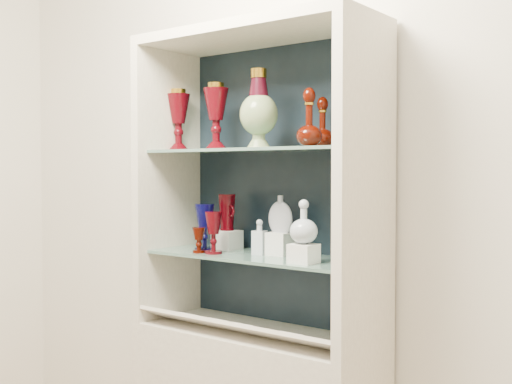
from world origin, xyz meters
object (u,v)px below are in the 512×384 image
Objects in this scene: ruby_pitcher at (227,212)px; pedestal_lamp_left at (178,120)px; cobalt_goblet at (205,227)px; clear_round_decanter at (304,223)px; ruby_decanter_a at (309,114)px; ruby_goblet_small at (199,240)px; ruby_goblet_tall at (214,233)px; enamel_urn at (259,109)px; ruby_decanter_b at (322,121)px; cameo_medallion at (348,219)px; flat_flask at (280,213)px; pedestal_lamp_right at (216,116)px; lidded_bowl at (360,132)px; clear_square_bottle at (260,237)px.

pedestal_lamp_left is at bearing -142.43° from ruby_pitcher.
cobalt_goblet is 1.28× the size of clear_round_decanter.
ruby_decanter_a is 2.31× the size of ruby_goblet_small.
ruby_goblet_tall is 0.07m from ruby_goblet_small.
enamel_urn is 0.55m from cobalt_goblet.
ruby_decanter_b is at bearing 27.00° from ruby_pitcher.
clear_round_decanter reaches higher than cobalt_goblet.
cameo_medallion reaches higher than ruby_goblet_tall.
cobalt_goblet is 0.11m from ruby_goblet_tall.
ruby_decanter_a is 0.63m from ruby_goblet_tall.
flat_flask is 0.32m from cameo_medallion.
enamel_urn is 1.57× the size of cobalt_goblet.
clear_round_decanter is (0.47, -0.07, -0.41)m from pedestal_lamp_right.
pedestal_lamp_right reaches higher than cameo_medallion.
lidded_bowl is (0.20, -0.08, -0.05)m from ruby_decanter_b.
ruby_goblet_tall is at bearing -176.02° from ruby_decanter_a.
cameo_medallion is (0.12, 0.07, -0.38)m from ruby_decanter_a.
pedestal_lamp_left reaches higher than cobalt_goblet.
cameo_medallion is at bearing -9.46° from flat_flask.
pedestal_lamp_left reaches higher than clear_square_bottle.
ruby_decanter_a is at bearing 87.98° from clear_round_decanter.
pedestal_lamp_left is 0.71m from ruby_decanter_a.
pedestal_lamp_left is 0.46m from ruby_pitcher.
ruby_goblet_small is at bearing -72.17° from ruby_pitcher.
ruby_pitcher is at bearing 66.01° from cobalt_goblet.
flat_flask is (0.29, -0.02, 0.01)m from ruby_pitcher.
enamel_urn is 0.49m from clear_round_decanter.
lidded_bowl is at bearing 9.57° from ruby_goblet_small.
clear_square_bottle is at bearing -156.47° from flat_flask.
pedestal_lamp_left is at bearing -179.59° from flat_flask.
lidded_bowl is at bearing 3.75° from cobalt_goblet.
flat_flask is (-0.37, 0.03, -0.31)m from lidded_bowl.
pedestal_lamp_left is at bearing 175.32° from pedestal_lamp_right.
lidded_bowl is 0.48m from flat_flask.
pedestal_lamp_right reaches higher than ruby_goblet_small.
cameo_medallion is (0.39, 0.01, 0.09)m from clear_square_bottle.
cobalt_goblet is at bearing -171.38° from clear_square_bottle.
clear_square_bottle is (-0.44, -0.01, -0.40)m from lidded_bowl.
clear_round_decanter is at bearing 5.91° from ruby_pitcher.
cobalt_goblet is at bearing -11.01° from pedestal_lamp_left.
clear_round_decanter is at bearing 1.81° from ruby_goblet_small.
pedestal_lamp_right is 1.78× the size of ruby_pitcher.
ruby_decanter_b is 0.23m from lidded_bowl.
clear_square_bottle is 0.93× the size of flat_flask.
ruby_goblet_small is (0.21, -0.10, -0.50)m from pedestal_lamp_left.
cameo_medallion reaches higher than cobalt_goblet.
pedestal_lamp_right is at bearing -177.41° from lidded_bowl.
pedestal_lamp_left is 1.90× the size of clear_square_bottle.
enamel_urn reaches higher than ruby_goblet_small.
clear_round_decanter is (0.53, -0.05, 0.05)m from cobalt_goblet.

